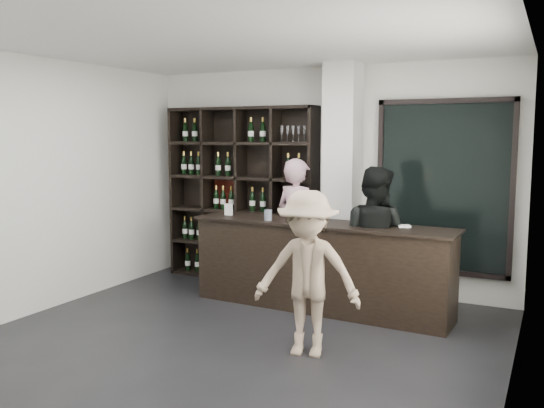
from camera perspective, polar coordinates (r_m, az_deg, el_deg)
The scene contains 12 objects.
floor at distance 5.54m, azimuth -5.77°, elevation -14.67°, with size 5.00×5.50×0.01m, color black.
wine_shelf at distance 7.99m, azimuth -3.05°, elevation 0.94°, with size 2.20×0.35×2.40m, color black, non-canonical shape.
structural_column at distance 7.25m, azimuth 6.94°, elevation 2.28°, with size 0.40×0.40×2.90m, color silver.
glass_panel at distance 7.17m, azimuth 16.61°, elevation 1.59°, with size 1.60×0.08×2.10m.
tasting_counter at distance 6.73m, azimuth 4.76°, elevation -6.12°, with size 3.11×0.65×1.02m.
taster_pink at distance 7.28m, azimuth 2.50°, elevation -2.29°, with size 0.63×0.41×1.73m, color #C798A5.
taster_black at distance 6.56m, azimuth 9.99°, elevation -3.64°, with size 0.82×0.64×1.68m, color black.
customer at distance 5.30m, azimuth 3.52°, elevation -6.89°, with size 0.99×0.57×1.53m, color gray.
wine_glass at distance 6.58m, azimuth 3.76°, elevation -1.11°, with size 0.07×0.07×0.18m, color white, non-canonical shape.
spit_cup at distance 6.76m, azimuth -0.39°, elevation -1.10°, with size 0.09×0.09×0.13m, color #9FABBD.
napkin_stack at distance 6.44m, azimuth 12.95°, elevation -2.15°, with size 0.13×0.13×0.02m, color white.
card_stand at distance 7.20m, azimuth -4.32°, elevation -0.55°, with size 0.10×0.05×0.14m, color white.
Camera 1 is at (2.77, -4.35, 2.03)m, focal length 38.00 mm.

